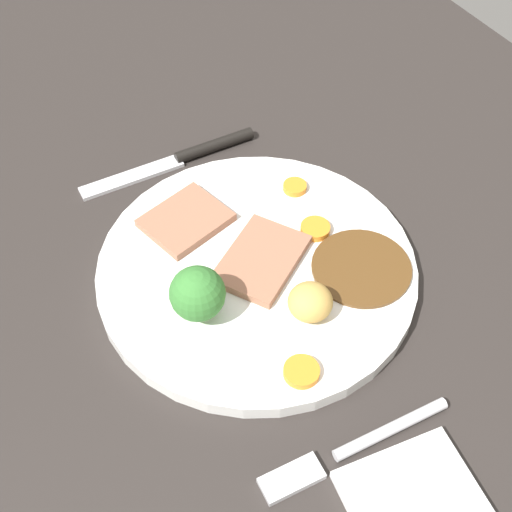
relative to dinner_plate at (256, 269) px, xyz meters
The scene contains 12 objects.
dining_table 3.44cm from the dinner_plate, 93.14° to the right, with size 120.00×84.00×3.60cm, color #2B2623.
dinner_plate is the anchor object (origin of this frame).
gravy_pool 9.05cm from the dinner_plate, 123.29° to the right, with size 8.56×8.56×0.30cm, color #563819.
meat_slice_main 7.95cm from the dinner_plate, 23.58° to the left, with size 7.04×5.86×0.80cm, color #9E664C.
meat_slice_under 1.19cm from the dinner_plate, 92.95° to the right, with size 8.30×5.77×0.80cm, color #9E664C.
roast_potato_left 7.04cm from the dinner_plate, 169.52° to the right, with size 3.64×3.61×2.86cm, color tan.
carrot_coin_front 11.40cm from the dinner_plate, 168.01° to the left, with size 2.79×2.79×0.63cm, color orange.
carrot_coin_back 9.82cm from the dinner_plate, 51.56° to the right, with size 2.22×2.22×0.60cm, color orange.
carrot_coin_side 6.54cm from the dinner_plate, 84.41° to the right, with size 2.65×2.65×0.67cm, color orange.
broccoli_floret 7.87cm from the dinner_plate, 110.08° to the left, with size 4.46×4.46×5.09cm.
fork 17.76cm from the dinner_plate, behind, with size 2.29×15.31×0.90cm.
knife 16.33cm from the dinner_plate, ahead, with size 2.01×18.53×1.20cm.
Camera 1 is at (-32.61, 20.97, 50.89)cm, focal length 48.57 mm.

